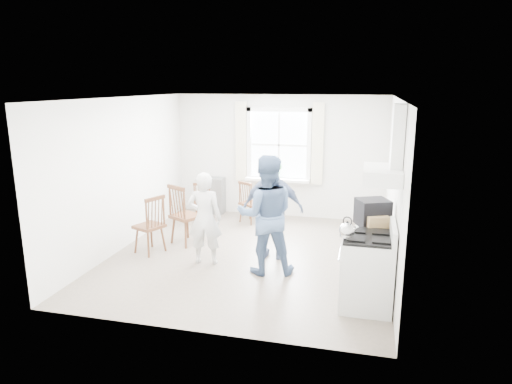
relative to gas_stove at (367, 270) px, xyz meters
name	(u,v)px	position (x,y,z in m)	size (l,w,h in m)	color
room_shell	(250,180)	(-1.91, 1.35, 0.82)	(4.62, 5.12, 2.64)	gray
window_assembly	(279,149)	(-1.91, 3.80, 0.98)	(1.88, 0.24, 1.70)	white
range_hood	(387,162)	(0.16, 0.00, 1.42)	(0.45, 0.76, 0.94)	white
shelf_unit	(215,195)	(-3.31, 3.68, -0.08)	(0.40, 0.30, 0.80)	slate
gas_stove	(367,270)	(0.00, 0.00, 0.00)	(0.68, 0.76, 1.12)	silver
kettle	(347,231)	(-0.27, -0.15, 0.56)	(0.20, 0.20, 0.28)	silver
low_cabinet	(372,254)	(0.07, 0.70, -0.03)	(0.50, 0.55, 0.90)	white
stereo_stack	(373,212)	(0.04, 0.63, 0.60)	(0.53, 0.50, 0.37)	black
cardboard_box	(377,222)	(0.10, 0.47, 0.51)	(0.29, 0.21, 0.19)	tan
windsor_chair_a	(202,198)	(-3.33, 2.94, 0.04)	(0.44, 0.43, 0.86)	#4E2B19
windsor_chair_b	(180,208)	(-3.23, 1.57, 0.19)	(0.63, 0.62, 1.11)	#4E2B19
windsor_chair_c	(153,219)	(-3.51, 1.05, 0.13)	(0.55, 0.56, 1.01)	#4E2B19
person_left	(205,218)	(-2.52, 0.87, 0.26)	(0.54, 0.54, 1.49)	silver
person_mid	(266,215)	(-1.50, 0.75, 0.42)	(0.88, 0.88, 1.81)	#4B648C
person_right	(273,209)	(-1.52, 1.35, 0.36)	(0.98, 0.98, 1.68)	navy
potted_plant	(278,171)	(-1.90, 3.71, 0.52)	(0.17, 0.17, 0.32)	#2F6A36
windsor_chair_d	(247,198)	(-2.42, 3.10, 0.06)	(0.50, 0.50, 0.89)	#4E2B19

